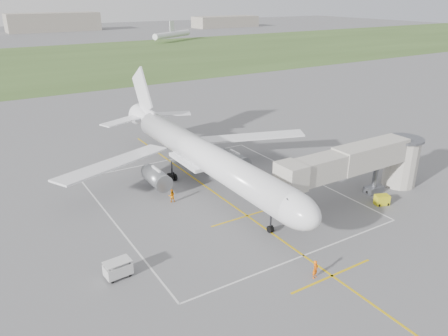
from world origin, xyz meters
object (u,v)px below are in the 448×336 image
airliner (202,155)px  gpu_unit (382,200)px  ramp_worker_nose (315,269)px  baggage_cart (118,269)px  jet_bridge (366,163)px  ramp_worker_wing (172,196)px

airliner → gpu_unit: airliner is taller
ramp_worker_nose → baggage_cart: bearing=131.4°
baggage_cart → jet_bridge: bearing=-4.5°
baggage_cart → ramp_worker_wing: 16.12m
ramp_worker_nose → gpu_unit: bearing=5.0°
gpu_unit → ramp_worker_nose: ramp_worker_nose is taller
baggage_cart → ramp_worker_wing: bearing=41.9°
airliner → ramp_worker_nose: bearing=-93.7°
airliner → gpu_unit: bearing=-47.0°
ramp_worker_wing → baggage_cart: bearing=62.5°
airliner → ramp_worker_nose: 24.37m
airliner → ramp_worker_wing: size_ratio=26.95×
airliner → ramp_worker_wing: airliner is taller
jet_bridge → ramp_worker_nose: (-17.29, -9.82, -3.84)m
gpu_unit → ramp_worker_nose: size_ratio=1.09×
airliner → gpu_unit: (16.04, -17.19, -3.76)m
airliner → jet_bridge: bearing=-42.2°
gpu_unit → baggage_cart: 33.25m
airliner → ramp_worker_wing: 7.42m
ramp_worker_nose → jet_bridge: bearing=13.3°
jet_bridge → baggage_cart: (-32.81, -0.04, -3.87)m
gpu_unit → baggage_cart: bearing=-165.0°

